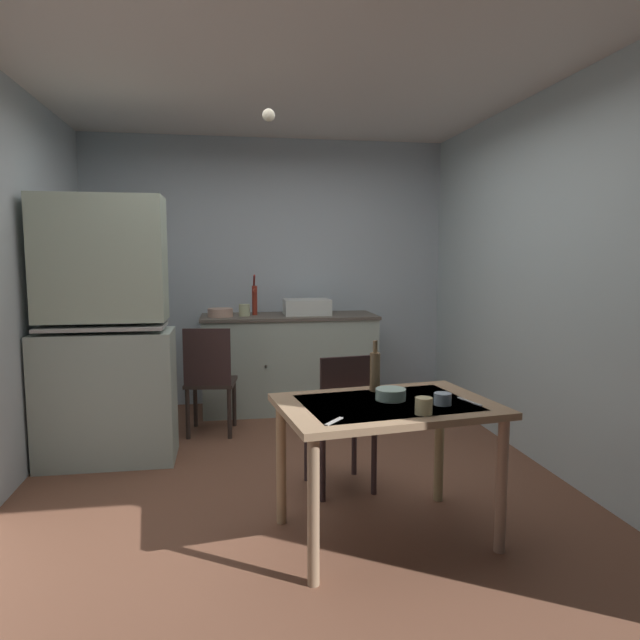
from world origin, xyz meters
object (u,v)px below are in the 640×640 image
at_px(dining_table, 386,421).
at_px(chair_far_side, 343,418).
at_px(sink_basin, 307,307).
at_px(mixing_bowl_counter, 220,313).
at_px(hand_pump, 255,297).
at_px(chair_by_counter, 210,378).
at_px(teacup_mint, 443,399).
at_px(glass_bottle, 375,370).
at_px(hutch_cabinet, 105,340).
at_px(serving_bowl_wide, 391,394).

distance_m(dining_table, chair_far_side, 0.64).
bearing_deg(sink_basin, mixing_bowl_counter, -176.54).
bearing_deg(hand_pump, chair_far_side, -77.53).
height_order(dining_table, chair_by_counter, chair_by_counter).
distance_m(teacup_mint, glass_bottle, 0.45).
relative_size(hutch_cabinet, dining_table, 1.60).
height_order(chair_by_counter, glass_bottle, glass_bottle).
xyz_separation_m(hutch_cabinet, teacup_mint, (1.96, -1.50, -0.13)).
bearing_deg(serving_bowl_wide, hutch_cabinet, 141.91).
relative_size(hutch_cabinet, hand_pump, 4.92).
height_order(dining_table, chair_far_side, chair_far_side).
bearing_deg(glass_bottle, hutch_cabinet, 145.79).
bearing_deg(dining_table, serving_bowl_wide, 56.09).
relative_size(chair_by_counter, teacup_mint, 10.22).
xyz_separation_m(chair_by_counter, teacup_mint, (1.24, -1.99, 0.28)).
xyz_separation_m(mixing_bowl_counter, chair_far_side, (0.78, -1.95, -0.49)).
distance_m(hutch_cabinet, chair_by_counter, 0.96).
distance_m(sink_basin, mixing_bowl_counter, 0.83).
relative_size(sink_basin, hand_pump, 1.13).
bearing_deg(mixing_bowl_counter, dining_table, -70.93).
distance_m(serving_bowl_wide, glass_bottle, 0.22).
bearing_deg(serving_bowl_wide, dining_table, -123.91).
bearing_deg(chair_by_counter, serving_bowl_wide, -61.34).
bearing_deg(serving_bowl_wide, sink_basin, 92.13).
bearing_deg(hutch_cabinet, teacup_mint, -37.38).
height_order(sink_basin, glass_bottle, sink_basin).
xyz_separation_m(teacup_mint, glass_bottle, (-0.27, 0.35, 0.09)).
xyz_separation_m(chair_far_side, glass_bottle, (0.11, -0.35, 0.38)).
xyz_separation_m(hutch_cabinet, chair_by_counter, (0.72, 0.49, -0.41)).
xyz_separation_m(sink_basin, glass_bottle, (0.06, -2.35, -0.15)).
bearing_deg(glass_bottle, dining_table, -90.91).
relative_size(dining_table, teacup_mint, 13.40).
bearing_deg(glass_bottle, chair_by_counter, 120.69).
bearing_deg(serving_bowl_wide, hand_pump, 102.90).
distance_m(sink_basin, dining_table, 2.63).
distance_m(chair_far_side, glass_bottle, 0.53).
relative_size(hand_pump, teacup_mint, 4.35).
bearing_deg(hutch_cabinet, dining_table, -39.86).
relative_size(hutch_cabinet, chair_far_side, 2.14).
height_order(hutch_cabinet, dining_table, hutch_cabinet).
xyz_separation_m(dining_table, teacup_mint, (0.27, -0.09, 0.13)).
bearing_deg(teacup_mint, glass_bottle, 127.69).
height_order(dining_table, glass_bottle, glass_bottle).
bearing_deg(glass_bottle, hand_pump, 103.19).
xyz_separation_m(hand_pump, dining_table, (0.56, -2.65, -0.46)).
distance_m(sink_basin, glass_bottle, 2.35).
xyz_separation_m(mixing_bowl_counter, dining_table, (0.88, -2.56, -0.33)).
bearing_deg(dining_table, chair_far_side, 99.78).
bearing_deg(chair_far_side, hutch_cabinet, 153.20).
bearing_deg(hand_pump, teacup_mint, -73.17).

